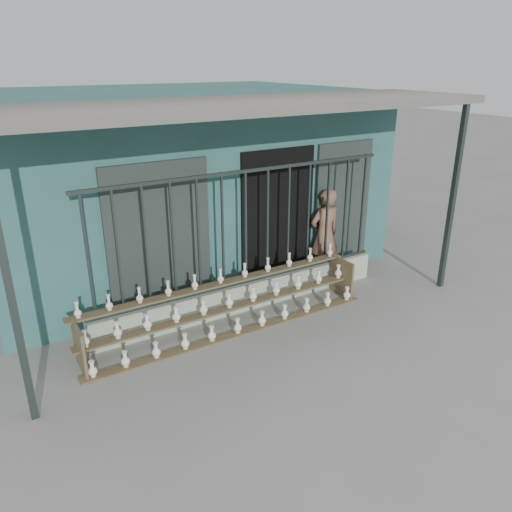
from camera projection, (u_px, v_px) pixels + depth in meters
ground at (293, 345)px, 6.99m from camera, size 60.00×60.00×0.00m
workshop_building at (171, 175)px, 9.76m from camera, size 7.40×6.60×3.21m
parapet_wall at (246, 295)px, 7.94m from camera, size 5.00×0.20×0.45m
security_fence at (246, 228)px, 7.53m from camera, size 5.00×0.04×1.80m
shelf_rack at (230, 306)px, 7.31m from camera, size 4.50×0.68×0.85m
elderly_woman at (325, 235)px, 8.83m from camera, size 0.61×0.40×1.67m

